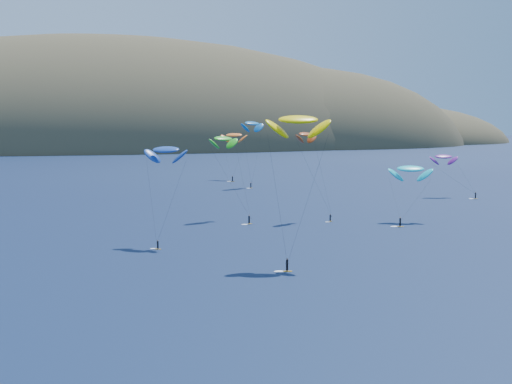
{
  "coord_description": "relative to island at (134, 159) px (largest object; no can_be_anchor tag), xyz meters",
  "views": [
    {
      "loc": [
        -50.09,
        -52.07,
        23.29
      ],
      "look_at": [
        -7.09,
        80.0,
        9.0
      ],
      "focal_mm": 50.0,
      "sensor_mm": 36.0,
      "label": 1
    }
  ],
  "objects": [
    {
      "name": "island",
      "position": [
        0.0,
        0.0,
        0.0
      ],
      "size": [
        730.0,
        300.0,
        210.0
      ],
      "color": "#3D3526",
      "rests_on": "ground"
    },
    {
      "name": "kitesurfer_2",
      "position": [
        -47.27,
        -506.78,
        33.88
      ],
      "size": [
        10.76,
        11.17,
        25.94
      ],
      "rotation": [
        0.0,
        0.0,
        -0.26
      ],
      "color": "orange",
      "rests_on": "ground"
    },
    {
      "name": "kitesurfer_3",
      "position": [
        -45.19,
        -453.65,
        29.38
      ],
      "size": [
        8.65,
        15.31,
        20.9
      ],
      "rotation": [
        0.0,
        0.0,
        0.43
      ],
      "color": "orange",
      "rests_on": "ground"
    },
    {
      "name": "kitesurfer_4",
      "position": [
        -14.93,
        -381.06,
        32.46
      ],
      "size": [
        10.95,
        10.81,
        24.54
      ],
      "rotation": [
        0.0,
        0.0,
        0.53
      ],
      "color": "orange",
      "rests_on": "ground"
    },
    {
      "name": "kitesurfer_5",
      "position": [
        -5.67,
        -471.07,
        22.67
      ],
      "size": [
        12.92,
        12.3,
        14.61
      ],
      "rotation": [
        0.0,
        0.0,
        -0.39
      ],
      "color": "orange",
      "rests_on": "ground"
    },
    {
      "name": "kitesurfer_6",
      "position": [
        30.36,
        -428.61,
        22.71
      ],
      "size": [
        10.42,
        12.41,
        14.3
      ],
      "rotation": [
        0.0,
        0.0,
        -0.25
      ],
      "color": "orange",
      "rests_on": "ground"
    },
    {
      "name": "kitesurfer_9",
      "position": [
        -27.63,
        -461.58,
        30.42
      ],
      "size": [
        8.22,
        9.2,
        21.64
      ],
      "rotation": [
        0.0,
        0.0,
        0.55
      ],
      "color": "orange",
      "rests_on": "ground"
    },
    {
      "name": "kitesurfer_10",
      "position": [
        -64.41,
        -483.18,
        28.3
      ],
      "size": [
        8.89,
        10.71,
        19.91
      ],
      "rotation": [
        0.0,
        0.0,
        -0.68
      ],
      "color": "orange",
      "rests_on": "ground"
    },
    {
      "name": "kitesurfer_11",
      "position": [
        -12.29,
        -349.85,
        27.8
      ],
      "size": [
        10.82,
        16.02,
        19.87
      ],
      "rotation": [
        0.0,
        0.0,
        -0.59
      ],
      "color": "orange",
      "rests_on": "ground"
    }
  ]
}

